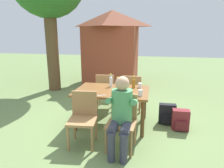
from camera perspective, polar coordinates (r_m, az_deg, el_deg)
ground_plane at (r=4.26m, az=0.00°, el=-11.02°), size 24.00×24.00×0.00m
dining_table at (r=4.03m, az=0.00°, el=-2.90°), size 1.41×0.97×0.72m
chair_near_right at (r=3.30m, az=2.90°, el=-9.54°), size 0.47×0.47×0.87m
chair_near_left at (r=3.45m, az=-7.98°, el=-8.61°), size 0.49×0.49×0.87m
chair_far_right at (r=4.77m, az=5.58°, el=-1.98°), size 0.44×0.44×0.87m
chair_far_left at (r=4.87m, az=-1.79°, el=-1.59°), size 0.48×0.48×0.87m
person_in_white_shirt at (r=3.14m, az=2.54°, el=-7.54°), size 0.47×0.61×1.18m
bottle_amber at (r=4.14m, az=6.01°, el=0.34°), size 0.06×0.06×0.25m
bottle_olive at (r=3.76m, az=1.54°, el=-0.62°), size 0.06×0.06×0.31m
bottle_clear at (r=4.22m, az=-0.29°, el=0.82°), size 0.06×0.06×0.27m
cup_glass at (r=3.66m, az=7.84°, el=-2.44°), size 0.08×0.08×0.11m
cup_white at (r=4.21m, az=7.75°, el=-0.37°), size 0.08×0.08×0.09m
table_knife at (r=3.65m, az=-3.91°, el=-3.22°), size 0.22×0.13×0.01m
backpack_by_near_side at (r=4.34m, az=15.05°, el=-8.16°), size 0.33×0.20×0.41m
backpack_by_far_side at (r=4.17m, az=18.47°, el=-9.51°), size 0.31×0.24×0.40m
brick_kiosk at (r=7.40m, az=0.06°, el=10.55°), size 1.97×2.11×2.54m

